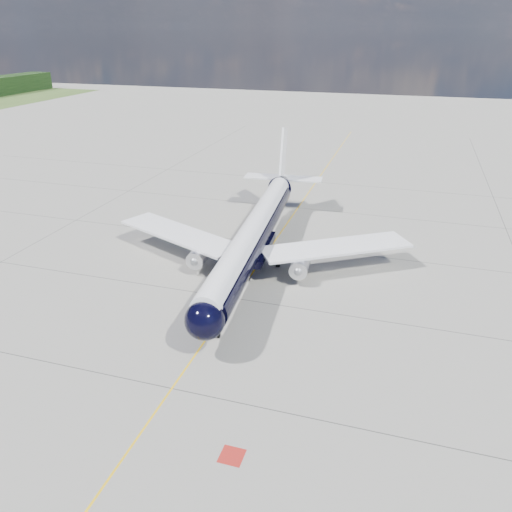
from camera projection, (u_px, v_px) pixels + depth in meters
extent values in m
plane|color=gray|center=(282.00, 230.00, 69.62)|extent=(320.00, 320.00, 0.00)
cube|color=yellow|center=(273.00, 244.00, 65.28)|extent=(0.16, 160.00, 0.01)
cube|color=maroon|center=(232.00, 456.00, 33.09)|extent=(1.60, 1.60, 0.01)
cylinder|color=black|center=(253.00, 238.00, 57.31)|extent=(6.26, 34.44, 3.43)
sphere|color=black|center=(205.00, 320.00, 41.31)|extent=(3.70, 3.70, 3.43)
cone|color=black|center=(283.00, 182.00, 75.89)|extent=(3.94, 6.58, 3.43)
cylinder|color=white|center=(253.00, 231.00, 56.95)|extent=(5.66, 36.18, 2.67)
cube|color=black|center=(204.00, 316.00, 40.94)|extent=(2.25, 1.26, 0.50)
cube|color=white|center=(179.00, 234.00, 60.69)|extent=(17.69, 10.98, 0.29)
cube|color=white|center=(336.00, 247.00, 57.02)|extent=(17.01, 13.16, 0.29)
cube|color=black|center=(253.00, 248.00, 57.84)|extent=(4.52, 9.30, 0.90)
cylinder|color=silver|center=(200.00, 254.00, 57.63)|extent=(2.36, 4.30, 2.02)
cylinder|color=silver|center=(300.00, 264.00, 55.35)|extent=(2.36, 4.30, 2.02)
sphere|color=gray|center=(194.00, 261.00, 55.95)|extent=(1.07, 1.07, 0.99)
sphere|color=gray|center=(298.00, 271.00, 53.67)|extent=(1.07, 1.07, 0.99)
cube|color=white|center=(200.00, 249.00, 57.50)|extent=(0.44, 2.89, 0.99)
cube|color=white|center=(301.00, 258.00, 55.23)|extent=(0.44, 2.89, 0.99)
cube|color=white|center=(283.00, 153.00, 73.56)|extent=(0.76, 5.73, 7.69)
cube|color=white|center=(283.00, 178.00, 75.59)|extent=(11.93, 3.85, 0.20)
cylinder|color=gray|center=(217.00, 327.00, 45.23)|extent=(0.18, 0.18, 1.89)
cylinder|color=black|center=(215.00, 334.00, 45.60)|extent=(0.21, 0.64, 0.63)
cylinder|color=black|center=(219.00, 335.00, 45.53)|extent=(0.21, 0.64, 0.63)
cylinder|color=gray|center=(232.00, 251.00, 60.15)|extent=(0.25, 0.25, 1.71)
cylinder|color=gray|center=(279.00, 256.00, 59.03)|extent=(0.25, 0.25, 1.71)
cylinder|color=black|center=(231.00, 259.00, 60.01)|extent=(0.49, 1.02, 0.99)
cylinder|color=black|center=(233.00, 255.00, 60.89)|extent=(0.49, 1.02, 0.99)
cylinder|color=black|center=(278.00, 263.00, 58.89)|extent=(0.49, 1.02, 0.99)
cylinder|color=black|center=(279.00, 260.00, 59.77)|extent=(0.49, 1.02, 0.99)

